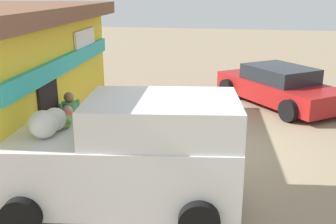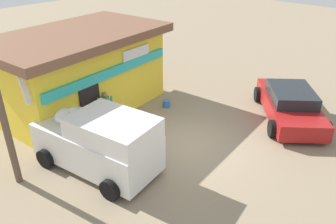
{
  "view_description": "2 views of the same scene",
  "coord_description": "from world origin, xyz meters",
  "px_view_note": "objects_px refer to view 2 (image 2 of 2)",
  "views": [
    {
      "loc": [
        -8.95,
        -0.75,
        3.7
      ],
      "look_at": [
        -0.01,
        1.04,
        0.88
      ],
      "focal_mm": 42.79,
      "sensor_mm": 36.0,
      "label": 1
    },
    {
      "loc": [
        -8.05,
        -6.31,
        6.67
      ],
      "look_at": [
        0.15,
        1.07,
        0.87
      ],
      "focal_mm": 36.07,
      "sensor_mm": 36.0,
      "label": 2
    }
  ],
  "objects_px": {
    "parked_sedan": "(290,104)",
    "unloaded_banana_pile": "(32,130)",
    "delivery_van": "(99,141)",
    "customer_bending": "(93,117)",
    "vendor_standing": "(106,108)",
    "paint_bucket": "(167,103)",
    "storefront_bar": "(81,71)"
  },
  "relations": [
    {
      "from": "storefront_bar",
      "to": "parked_sedan",
      "type": "relative_size",
      "value": 1.61
    },
    {
      "from": "parked_sedan",
      "to": "paint_bucket",
      "type": "height_order",
      "value": "parked_sedan"
    },
    {
      "from": "paint_bucket",
      "to": "vendor_standing",
      "type": "bearing_deg",
      "value": 171.8
    },
    {
      "from": "delivery_van",
      "to": "vendor_standing",
      "type": "height_order",
      "value": "delivery_van"
    },
    {
      "from": "unloaded_banana_pile",
      "to": "paint_bucket",
      "type": "bearing_deg",
      "value": -22.17
    },
    {
      "from": "customer_bending",
      "to": "storefront_bar",
      "type": "bearing_deg",
      "value": 62.01
    },
    {
      "from": "storefront_bar",
      "to": "delivery_van",
      "type": "xyz_separation_m",
      "value": [
        -2.15,
        -3.9,
        -0.72
      ]
    },
    {
      "from": "delivery_van",
      "to": "unloaded_banana_pile",
      "type": "bearing_deg",
      "value": 98.77
    },
    {
      "from": "unloaded_banana_pile",
      "to": "vendor_standing",
      "type": "bearing_deg",
      "value": -37.18
    },
    {
      "from": "delivery_van",
      "to": "vendor_standing",
      "type": "distance_m",
      "value": 2.44
    },
    {
      "from": "paint_bucket",
      "to": "parked_sedan",
      "type": "bearing_deg",
      "value": -59.19
    },
    {
      "from": "parked_sedan",
      "to": "delivery_van",
      "type": "bearing_deg",
      "value": 157.37
    },
    {
      "from": "storefront_bar",
      "to": "vendor_standing",
      "type": "bearing_deg",
      "value": -102.74
    },
    {
      "from": "storefront_bar",
      "to": "delivery_van",
      "type": "distance_m",
      "value": 4.51
    },
    {
      "from": "parked_sedan",
      "to": "unloaded_banana_pile",
      "type": "bearing_deg",
      "value": 140.19
    },
    {
      "from": "vendor_standing",
      "to": "customer_bending",
      "type": "bearing_deg",
      "value": -166.99
    },
    {
      "from": "parked_sedan",
      "to": "customer_bending",
      "type": "relative_size",
      "value": 3.34
    },
    {
      "from": "customer_bending",
      "to": "paint_bucket",
      "type": "relative_size",
      "value": 4.16
    },
    {
      "from": "vendor_standing",
      "to": "paint_bucket",
      "type": "distance_m",
      "value": 3.07
    },
    {
      "from": "unloaded_banana_pile",
      "to": "delivery_van",
      "type": "bearing_deg",
      "value": -81.23
    },
    {
      "from": "customer_bending",
      "to": "unloaded_banana_pile",
      "type": "distance_m",
      "value": 2.44
    },
    {
      "from": "unloaded_banana_pile",
      "to": "paint_bucket",
      "type": "relative_size",
      "value": 2.43
    },
    {
      "from": "delivery_van",
      "to": "storefront_bar",
      "type": "bearing_deg",
      "value": 61.06
    },
    {
      "from": "unloaded_banana_pile",
      "to": "paint_bucket",
      "type": "distance_m",
      "value": 5.56
    },
    {
      "from": "paint_bucket",
      "to": "delivery_van",
      "type": "bearing_deg",
      "value": -163.67
    },
    {
      "from": "storefront_bar",
      "to": "parked_sedan",
      "type": "xyz_separation_m",
      "value": [
        5.06,
        -6.9,
        -1.1
      ]
    },
    {
      "from": "delivery_van",
      "to": "customer_bending",
      "type": "distance_m",
      "value": 1.86
    },
    {
      "from": "parked_sedan",
      "to": "paint_bucket",
      "type": "xyz_separation_m",
      "value": [
        -2.6,
        4.36,
        -0.46
      ]
    },
    {
      "from": "customer_bending",
      "to": "paint_bucket",
      "type": "xyz_separation_m",
      "value": [
        3.68,
        -0.25,
        -0.72
      ]
    },
    {
      "from": "delivery_van",
      "to": "unloaded_banana_pile",
      "type": "relative_size",
      "value": 5.54
    },
    {
      "from": "storefront_bar",
      "to": "parked_sedan",
      "type": "height_order",
      "value": "storefront_bar"
    },
    {
      "from": "delivery_van",
      "to": "customer_bending",
      "type": "xyz_separation_m",
      "value": [
        0.94,
        1.61,
        -0.12
      ]
    }
  ]
}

